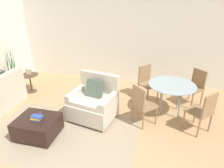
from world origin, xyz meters
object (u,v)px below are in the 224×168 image
object	(u,v)px
picture_frame	(29,72)
dining_chair_far_right	(195,85)
potted_plant	(14,79)
dining_table	(172,88)
book_stack	(37,118)
dining_chair_far_left	(147,80)
side_table	(30,80)
dining_chair_near_left	(142,103)
armchair	(94,103)
dining_chair_near_right	(203,110)
tv_remote_primary	(40,114)
ottoman	(38,126)

from	to	relation	value
picture_frame	dining_chair_far_right	size ratio (longest dim) A/B	0.19
dining_chair_far_right	potted_plant	bearing A→B (deg)	-176.19
dining_table	potted_plant	bearing A→B (deg)	176.53
book_stack	dining_chair_far_left	world-z (taller)	dining_chair_far_left
side_table	picture_frame	distance (m)	0.22
dining_chair_near_left	dining_table	bearing A→B (deg)	45.00
dining_chair_far_left	dining_table	bearing A→B (deg)	-45.00
armchair	dining_chair_near_right	world-z (taller)	armchair
armchair	tv_remote_primary	world-z (taller)	armchair
side_table	dining_chair_far_right	bearing A→B (deg)	4.97
tv_remote_primary	dining_chair_far_right	world-z (taller)	dining_chair_far_right
tv_remote_primary	side_table	bearing A→B (deg)	129.60
tv_remote_primary	dining_chair_near_left	xyz separation A→B (m)	(1.95, 0.71, 0.12)
tv_remote_primary	picture_frame	bearing A→B (deg)	129.61
armchair	dining_chair_far_left	world-z (taller)	armchair
dining_chair_near_right	book_stack	bearing A→B (deg)	-163.80
side_table	dining_chair_far_right	distance (m)	4.42
picture_frame	dining_chair_far_right	bearing A→B (deg)	4.98
side_table	dining_chair_near_right	distance (m)	4.47
book_stack	tv_remote_primary	world-z (taller)	book_stack
picture_frame	dining_chair_near_left	bearing A→B (deg)	-14.14
dining_chair_near_right	armchair	bearing A→B (deg)	-179.91
side_table	dining_chair_near_left	xyz separation A→B (m)	(3.21, -0.81, 0.15)
dining_chair_near_right	dining_chair_far_right	xyz separation A→B (m)	(0.00, 1.19, 0.00)
armchair	dining_chair_near_left	bearing A→B (deg)	0.19
potted_plant	dining_chair_near_right	distance (m)	5.04
book_stack	dining_table	distance (m)	2.91
armchair	dining_chair_far_left	xyz separation A→B (m)	(1.06, 1.19, 0.14)
potted_plant	armchair	bearing A→B (deg)	-17.63
side_table	picture_frame	world-z (taller)	picture_frame
dining_chair_near_right	dining_chair_far_right	world-z (taller)	same
dining_chair_near_left	dining_chair_far_left	bearing A→B (deg)	90.00
ottoman	picture_frame	distance (m)	2.14
dining_table	dining_chair_far_left	xyz separation A→B (m)	(-0.60, 0.60, -0.13)
potted_plant	dining_table	xyz separation A→B (m)	(4.37, -0.27, 0.35)
armchair	dining_table	xyz separation A→B (m)	(1.65, 0.60, 0.27)
book_stack	dining_chair_near_right	world-z (taller)	dining_chair_near_right
dining_table	dining_chair_near_left	bearing A→B (deg)	-135.00
potted_plant	dining_table	size ratio (longest dim) A/B	1.28
potted_plant	picture_frame	size ratio (longest dim) A/B	7.67
ottoman	dining_chair_far_left	world-z (taller)	dining_chair_far_left
book_stack	dining_table	xyz separation A→B (m)	(2.49, 1.49, 0.21)
dining_chair_near_right	potted_plant	bearing A→B (deg)	170.17
ottoman	dining_chair_near_left	distance (m)	2.14
ottoman	dining_chair_near_left	xyz separation A→B (m)	(1.93, 0.87, 0.30)
armchair	dining_chair_near_left	distance (m)	1.07
potted_plant	side_table	bearing A→B (deg)	-5.28
book_stack	dining_table	bearing A→B (deg)	30.93
ottoman	dining_chair_near_right	size ratio (longest dim) A/B	0.86
ottoman	dining_chair_near_left	bearing A→B (deg)	24.23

